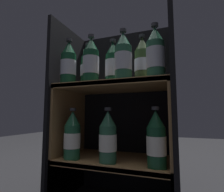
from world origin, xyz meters
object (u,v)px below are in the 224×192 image
bottle_upper_front_2 (123,58)px  bottle_upper_back_1 (113,65)px  bottle_upper_front_3 (155,54)px  bottle_upper_front_1 (91,62)px  bottle_upper_front_0 (68,65)px  bottle_lower_front_0 (72,136)px  bottle_upper_back_2 (142,62)px  bottle_upper_back_0 (88,68)px  bottle_lower_front_1 (109,138)px  bottle_lower_front_2 (156,140)px

bottle_upper_front_2 → bottle_upper_back_1: 0.12m
bottle_upper_front_3 → bottle_upper_front_1: bearing=180.0°
bottle_upper_front_0 → bottle_lower_front_0: bottle_upper_front_0 is taller
bottle_upper_front_0 → bottle_upper_front_3: 0.44m
bottle_upper_back_2 → bottle_upper_front_0: bearing=-166.6°
bottle_upper_front_0 → bottle_upper_front_2: 0.29m
bottle_upper_back_1 → bottle_upper_back_0: bearing=180.0°
bottle_upper_front_0 → bottle_upper_back_1: same height
bottle_upper_back_2 → bottle_lower_front_1: bottle_upper_back_2 is taller
bottle_lower_front_2 → bottle_upper_back_2: bearing=126.8°
bottle_upper_back_0 → bottle_lower_front_2: (0.37, -0.09, -0.36)m
bottle_lower_front_0 → bottle_lower_front_1: (0.19, -0.00, -0.00)m
bottle_upper_front_0 → bottle_lower_front_0: bearing=0.0°
bottle_upper_front_1 → bottle_upper_back_2: 0.25m
bottle_lower_front_1 → bottle_lower_front_2: bearing=0.0°
bottle_upper_front_2 → bottle_upper_front_3: same height
bottle_lower_front_1 → bottle_lower_front_2: size_ratio=1.00×
bottle_upper_front_0 → bottle_upper_front_3: (0.44, 0.00, -0.00)m
bottle_upper_back_0 → bottle_upper_back_2: size_ratio=1.00×
bottle_upper_back_0 → bottle_upper_back_2: same height
bottle_upper_front_1 → bottle_upper_back_0: (-0.06, 0.09, 0.00)m
bottle_upper_back_0 → bottle_lower_front_1: bottle_upper_back_0 is taller
bottle_lower_front_0 → bottle_lower_front_1: same height
bottle_upper_back_0 → bottle_upper_back_1: 0.15m
bottle_upper_back_1 → bottle_upper_back_2: (0.15, -0.00, 0.00)m
bottle_upper_back_0 → bottle_lower_front_1: (0.16, -0.09, -0.36)m
bottle_upper_back_0 → bottle_upper_back_2: bearing=-0.0°
bottle_upper_back_2 → bottle_upper_back_1: bearing=180.0°
bottle_upper_front_2 → bottle_lower_front_1: (-0.07, -0.00, -0.36)m
bottle_upper_front_2 → bottle_upper_front_3: 0.14m
bottle_upper_back_0 → bottle_lower_front_0: size_ratio=1.00×
bottle_upper_front_0 → bottle_upper_front_1: same height
bottle_upper_front_0 → bottle_lower_front_1: bottle_upper_front_0 is taller
bottle_upper_back_1 → bottle_upper_back_2: size_ratio=1.00×
bottle_upper_front_3 → bottle_lower_front_2: 0.36m
bottle_upper_front_2 → bottle_lower_front_1: 0.37m
bottle_upper_front_2 → bottle_upper_back_0: same height
bottle_upper_front_2 → bottle_upper_back_2: same height
bottle_lower_front_0 → bottle_lower_front_1: 0.19m
bottle_upper_front_1 → bottle_upper_front_3: (0.31, -0.00, -0.00)m
bottle_lower_front_0 → bottle_upper_front_0: bearing=-180.0°
bottle_upper_front_2 → bottle_upper_back_1: size_ratio=1.00×
bottle_upper_back_2 → bottle_lower_front_2: size_ratio=1.00×
bottle_upper_back_2 → bottle_upper_back_0: bearing=180.0°
bottle_upper_front_0 → bottle_upper_front_3: bearing=0.0°
bottle_upper_back_0 → bottle_lower_front_1: bearing=-28.7°
bottle_upper_front_3 → bottle_upper_back_0: size_ratio=1.00×
bottle_upper_front_0 → bottle_upper_back_1: size_ratio=1.00×
bottle_lower_front_0 → bottle_lower_front_1: size_ratio=1.00×
bottle_upper_front_3 → bottle_upper_back_2: size_ratio=1.00×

